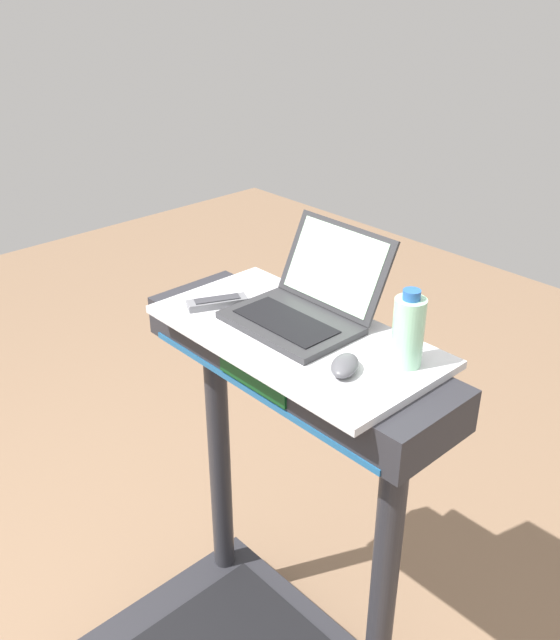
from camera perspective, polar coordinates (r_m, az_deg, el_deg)
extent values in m
cylinder|color=#28282D|center=(2.27, -4.98, -11.03)|extent=(0.07, 0.07, 0.92)
cylinder|color=#28282D|center=(1.92, 8.54, -20.31)|extent=(0.07, 0.07, 0.92)
cube|color=#28282D|center=(1.77, 1.19, -3.08)|extent=(0.90, 0.28, 0.11)
cube|color=#0C3F19|center=(1.69, -2.33, -4.76)|extent=(0.24, 0.01, 0.06)
cube|color=#1E598C|center=(1.71, -2.28, -6.03)|extent=(0.81, 0.00, 0.02)
cube|color=silver|center=(1.73, 1.21, -1.24)|extent=(0.75, 0.39, 0.02)
cube|color=#2D2D30|center=(1.75, 0.85, -0.23)|extent=(0.33, 0.22, 0.02)
cube|color=black|center=(1.74, 0.45, -0.10)|extent=(0.27, 0.12, 0.00)
cube|color=#2D2D30|center=(1.81, 4.54, 4.44)|extent=(0.33, 0.10, 0.20)
cube|color=#B2E0B7|center=(1.80, 4.45, 4.46)|extent=(0.29, 0.09, 0.18)
ellipsoid|color=#4C4C51|center=(1.56, 5.33, -3.73)|extent=(0.10, 0.12, 0.03)
cylinder|color=#9EDBB2|center=(1.58, 10.44, -0.99)|extent=(0.07, 0.07, 0.16)
cylinder|color=#2659A5|center=(1.54, 10.73, 2.04)|extent=(0.04, 0.04, 0.02)
cube|color=slate|center=(1.86, -5.15, 1.42)|extent=(0.11, 0.16, 0.02)
cube|color=#333338|center=(1.85, -5.16, 1.74)|extent=(0.08, 0.12, 0.00)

